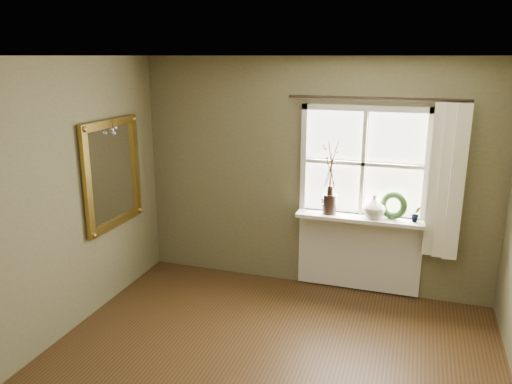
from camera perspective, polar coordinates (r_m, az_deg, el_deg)
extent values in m
plane|color=silver|center=(3.29, -1.15, 15.33)|extent=(4.50, 4.50, 0.00)
cube|color=brown|center=(5.66, 6.61, 1.95)|extent=(4.00, 0.10, 2.60)
cube|color=brown|center=(4.60, -25.99, -2.70)|extent=(0.10, 4.50, 2.60)
cube|color=silver|center=(5.62, 11.83, -2.74)|extent=(1.36, 0.06, 0.06)
cube|color=silver|center=(5.38, 12.52, 9.31)|extent=(1.36, 0.06, 0.06)
cube|color=silver|center=(5.57, 5.49, 3.65)|extent=(0.06, 0.06, 1.24)
cube|color=silver|center=(5.44, 18.98, 2.61)|extent=(0.06, 0.06, 1.24)
cube|color=silver|center=(5.47, 12.16, 3.16)|extent=(1.24, 0.05, 0.04)
cube|color=silver|center=(5.47, 12.16, 3.16)|extent=(0.04, 0.05, 1.12)
cube|color=white|center=(5.48, 8.97, 6.48)|extent=(0.59, 0.01, 0.53)
cube|color=white|center=(5.42, 15.80, 5.99)|extent=(0.59, 0.01, 0.53)
cube|color=white|center=(5.60, 8.72, 0.51)|extent=(0.59, 0.01, 0.53)
cube|color=white|center=(5.54, 15.36, -0.04)|extent=(0.59, 0.01, 0.53)
cube|color=silver|center=(5.52, 11.71, -2.94)|extent=(1.36, 0.26, 0.04)
cube|color=silver|center=(5.77, 11.60, -6.77)|extent=(1.36, 0.04, 0.88)
cylinder|color=black|center=(5.52, 8.41, -1.37)|extent=(0.17, 0.17, 0.22)
imported|color=beige|center=(5.46, 13.30, -1.63)|extent=(0.25, 0.25, 0.25)
torus|color=#27461F|center=(5.49, 15.41, -1.81)|extent=(0.32, 0.22, 0.31)
imported|color=#27461F|center=(5.54, 7.84, -1.52)|extent=(0.10, 0.07, 0.18)
imported|color=#27461F|center=(5.46, 17.82, -2.41)|extent=(0.12, 0.11, 0.17)
cube|color=#EEE9CE|center=(5.39, 20.89, 1.05)|extent=(0.36, 0.12, 1.59)
cylinder|color=black|center=(5.31, 13.62, 10.37)|extent=(1.84, 0.03, 0.03)
cube|color=white|center=(5.50, -16.12, 2.01)|extent=(0.02, 0.80, 0.99)
cube|color=olive|center=(5.41, -16.45, 7.53)|extent=(0.05, 0.97, 0.08)
cube|color=olive|center=(5.64, -15.64, -3.29)|extent=(0.05, 0.97, 0.08)
cube|color=olive|center=(5.15, -18.75, 0.91)|extent=(0.05, 0.08, 0.99)
cube|color=olive|center=(5.86, -13.64, 2.97)|extent=(0.05, 0.08, 0.99)
sphere|color=silver|center=(5.36, -16.14, 6.87)|extent=(0.04, 0.04, 0.04)
sphere|color=silver|center=(5.39, -15.93, 6.50)|extent=(0.04, 0.04, 0.04)
sphere|color=silver|center=(5.41, -15.79, 7.07)|extent=(0.04, 0.04, 0.04)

